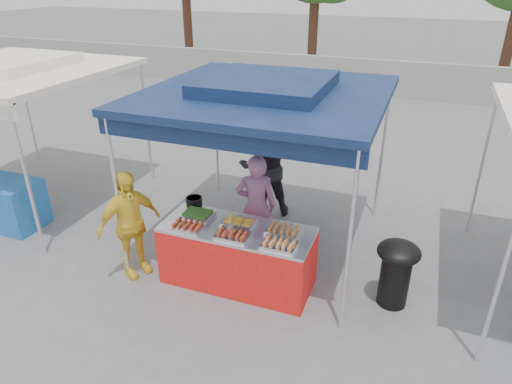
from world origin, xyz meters
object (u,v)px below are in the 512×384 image
(vendor_table, at_px, (238,255))
(customer_person, at_px, (129,225))
(cooking_pot, at_px, (194,202))
(vendor_woman, at_px, (256,207))
(wok_burner, at_px, (396,268))
(helper_man, at_px, (265,166))

(vendor_table, distance_m, customer_person, 1.52)
(vendor_table, relative_size, cooking_pot, 8.81)
(cooking_pot, bearing_deg, vendor_woman, 25.63)
(cooking_pot, distance_m, wok_burner, 2.85)
(vendor_table, height_order, cooking_pot, cooking_pot)
(cooking_pot, xyz_separation_m, wok_burner, (2.82, -0.07, -0.38))
(vendor_table, xyz_separation_m, customer_person, (-1.44, -0.31, 0.35))
(wok_burner, bearing_deg, vendor_table, 168.20)
(wok_burner, bearing_deg, helper_man, 124.18)
(vendor_table, bearing_deg, cooking_pot, 156.10)
(wok_burner, xyz_separation_m, customer_person, (-3.46, -0.60, 0.24))
(helper_man, bearing_deg, cooking_pot, 39.78)
(vendor_table, xyz_separation_m, cooking_pot, (-0.80, 0.36, 0.49))
(helper_man, xyz_separation_m, customer_person, (-1.12, -2.29, -0.12))
(vendor_woman, xyz_separation_m, customer_person, (-1.43, -1.05, -0.02))
(vendor_woman, xyz_separation_m, helper_man, (-0.31, 1.24, 0.10))
(vendor_table, relative_size, vendor_woman, 1.25)
(wok_burner, height_order, customer_person, customer_person)
(helper_man, bearing_deg, vendor_table, 65.60)
(cooking_pot, height_order, vendor_woman, vendor_woman)
(wok_burner, distance_m, customer_person, 3.52)
(vendor_table, relative_size, helper_man, 1.11)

